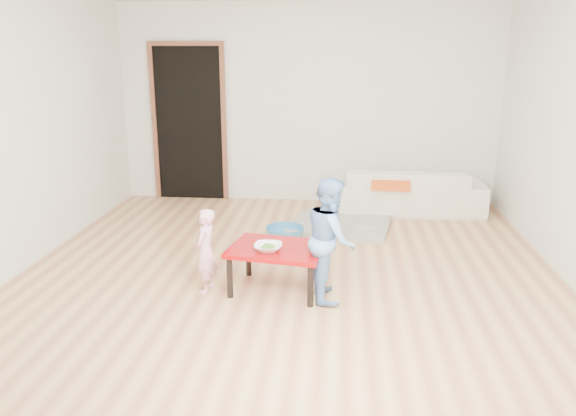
# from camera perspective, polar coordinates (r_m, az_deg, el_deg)

# --- Properties ---
(floor) EXTENTS (5.00, 5.00, 0.01)m
(floor) POSITION_cam_1_polar(r_m,az_deg,el_deg) (5.40, 0.20, -6.06)
(floor) COLOR #B3744D
(floor) RESTS_ON ground
(back_wall) EXTENTS (5.00, 0.02, 2.60)m
(back_wall) POSITION_cam_1_polar(r_m,az_deg,el_deg) (7.53, 1.99, 10.44)
(back_wall) COLOR silver
(back_wall) RESTS_ON floor
(left_wall) EXTENTS (0.02, 5.00, 2.60)m
(left_wall) POSITION_cam_1_polar(r_m,az_deg,el_deg) (5.84, -25.23, 7.33)
(left_wall) COLOR silver
(left_wall) RESTS_ON floor
(doorway) EXTENTS (1.02, 0.08, 2.11)m
(doorway) POSITION_cam_1_polar(r_m,az_deg,el_deg) (7.81, -9.97, 8.37)
(doorway) COLOR brown
(doorway) RESTS_ON back_wall
(sofa) EXTENTS (1.95, 0.77, 0.57)m
(sofa) POSITION_cam_1_polar(r_m,az_deg,el_deg) (7.29, 11.76, 1.82)
(sofa) COLOR white
(sofa) RESTS_ON floor
(cushion) EXTENTS (0.48, 0.43, 0.12)m
(cushion) POSITION_cam_1_polar(r_m,az_deg,el_deg) (7.00, 10.33, 2.57)
(cushion) COLOR #E75719
(cushion) RESTS_ON sofa
(red_table) EXTENTS (0.88, 0.71, 0.40)m
(red_table) POSITION_cam_1_polar(r_m,az_deg,el_deg) (4.85, -1.07, -6.16)
(red_table) COLOR #96080B
(red_table) RESTS_ON floor
(bowl) EXTENTS (0.23, 0.23, 0.06)m
(bowl) POSITION_cam_1_polar(r_m,az_deg,el_deg) (4.69, -2.03, -4.02)
(bowl) COLOR white
(bowl) RESTS_ON red_table
(broccoli) EXTENTS (0.12, 0.12, 0.06)m
(broccoli) POSITION_cam_1_polar(r_m,az_deg,el_deg) (4.69, -2.03, -4.03)
(broccoli) COLOR #2D5919
(broccoli) RESTS_ON red_table
(child_pink) EXTENTS (0.22, 0.29, 0.74)m
(child_pink) POSITION_cam_1_polar(r_m,az_deg,el_deg) (4.81, -8.37, -4.34)
(child_pink) COLOR pink
(child_pink) RESTS_ON floor
(child_blue) EXTENTS (0.45, 0.55, 1.03)m
(child_blue) POSITION_cam_1_polar(r_m,az_deg,el_deg) (4.63, 4.37, -3.13)
(child_blue) COLOR #65ACEB
(child_blue) RESTS_ON floor
(basin) EXTENTS (0.42, 0.42, 0.13)m
(basin) POSITION_cam_1_polar(r_m,az_deg,el_deg) (6.17, -0.33, -2.54)
(basin) COLOR teal
(basin) RESTS_ON floor
(blanket) EXTENTS (1.25, 1.09, 0.06)m
(blanket) POSITION_cam_1_polar(r_m,az_deg,el_deg) (6.60, 5.33, -1.73)
(blanket) COLOR #A6A292
(blanket) RESTS_ON floor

